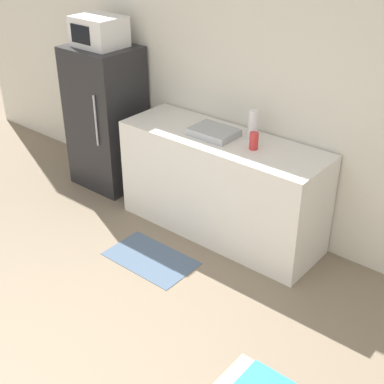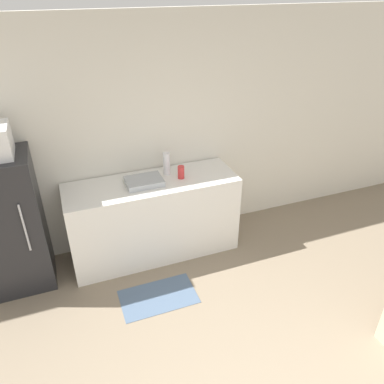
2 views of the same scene
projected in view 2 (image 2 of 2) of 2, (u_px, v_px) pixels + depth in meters
name	position (u px, v px, depth m)	size (l,w,h in m)	color
wall_back	(147.00, 137.00, 4.16)	(8.00, 0.06, 2.60)	silver
refrigerator	(7.00, 225.00, 3.69)	(0.68, 0.59, 1.46)	#232326
counter	(154.00, 218.00, 4.26)	(1.88, 0.62, 0.93)	silver
sink_basin	(144.00, 181.00, 3.98)	(0.39, 0.29, 0.06)	#9EA3A8
bottle_tall	(167.00, 164.00, 4.13)	(0.07, 0.07, 0.25)	silver
bottle_short	(181.00, 172.00, 4.07)	(0.07, 0.07, 0.14)	red
kitchen_rug	(158.00, 296.00, 3.84)	(0.77, 0.46, 0.01)	slate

